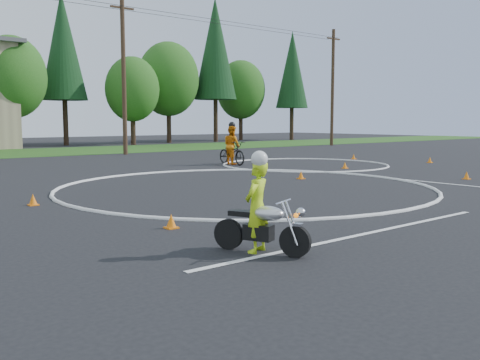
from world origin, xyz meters
TOP-DOWN VIEW (x-y plane):
  - ground at (0.00, 0.00)m, footprint 120.00×120.00m
  - grass_strip at (0.00, 27.00)m, footprint 120.00×10.00m
  - course_markings at (2.17, 4.35)m, footprint 19.05×19.05m
  - primary_motorcycle at (-5.38, -3.86)m, footprint 0.83×1.63m
  - rider_primary_grp at (-5.40, -3.73)m, footprint 0.66×0.55m
  - rider_second_grp at (5.36, 10.43)m, footprint 0.98×2.27m
  - traffic_cones at (4.86, 3.56)m, footprint 20.84×10.32m
  - treeline at (14.78, 34.61)m, footprint 38.20×8.10m
  - utility_poles at (5.00, 21.00)m, footprint 41.60×1.12m

SIDE VIEW (x-z plane):
  - ground at x=0.00m, z-range 0.00..0.00m
  - course_markings at x=2.17m, z-range -0.05..0.07m
  - grass_strip at x=0.00m, z-range 0.00..0.02m
  - traffic_cones at x=4.86m, z-range -0.01..0.29m
  - primary_motorcycle at x=-5.38m, z-range -0.01..0.90m
  - rider_second_grp at x=5.36m, z-range -0.31..1.80m
  - rider_primary_grp at x=-5.40m, z-range -0.03..1.66m
  - utility_poles at x=5.00m, z-range 0.20..10.20m
  - treeline at x=14.78m, z-range -0.64..13.88m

